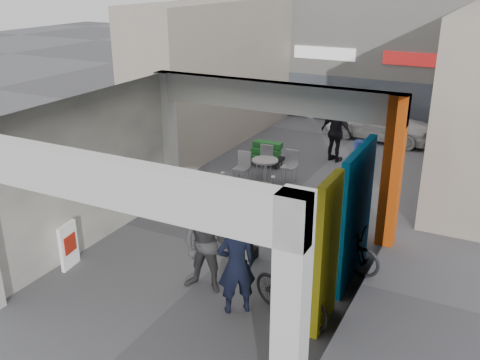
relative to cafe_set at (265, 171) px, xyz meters
The scene contains 20 objects.
ground 4.44m from the cafe_set, 75.42° to the right, with size 90.00×90.00×0.00m, color #59595E.
arcade_canopy 5.71m from the cafe_set, 72.05° to the right, with size 6.40×6.45×6.40m.
far_building 10.43m from the cafe_set, 83.45° to the left, with size 18.00×4.08×8.00m.
plaza_bldg_left 5.14m from the cafe_set, 136.49° to the left, with size 2.00×9.00×5.00m, color #AFA291.
bollard_left 1.89m from the cafe_set, 103.44° to the right, with size 0.09×0.09×0.81m, color gray.
bollard_center 2.14m from the cafe_set, 60.31° to the right, with size 0.09×0.09×0.96m, color gray.
bollard_right 3.32m from the cafe_set, 33.12° to the right, with size 0.09×0.09×0.96m, color gray.
advert_board_near 6.64m from the cafe_set, 104.21° to the right, with size 0.17×0.56×1.00m.
advert_board_far 3.40m from the cafe_set, 118.72° to the right, with size 0.15×0.56×1.00m.
cafe_set is the anchor object (origin of this frame).
produce_stand 1.48m from the cafe_set, 113.81° to the left, with size 1.14×0.62×0.75m.
crate_stack 4.08m from the cafe_set, 61.23° to the left, with size 0.47×0.37×0.56m.
border_collie 4.77m from the cafe_set, 69.78° to the right, with size 0.25×0.48×0.67m.
man_with_dog 6.67m from the cafe_set, 70.05° to the right, with size 0.71×0.46×1.94m, color black.
man_back_turned 6.09m from the cafe_set, 76.47° to the right, with size 0.97×0.75×1.99m, color #3B3B3E.
man_elderly 4.58m from the cafe_set, 42.28° to the right, with size 0.89×0.58×1.82m, color #506D9D.
man_crates 3.13m from the cafe_set, 65.13° to the left, with size 1.17×0.49×1.99m, color black.
bicycle_front 5.18m from the cafe_set, 48.76° to the right, with size 0.69×1.98×1.04m, color black.
bicycle_rear 6.80m from the cafe_set, 61.65° to the right, with size 0.49×1.74×1.04m, color black.
white_van 6.26m from the cafe_set, 70.98° to the left, with size 1.61×3.99×1.36m, color silver.
Camera 1 is at (5.04, -9.43, 5.89)m, focal length 40.00 mm.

